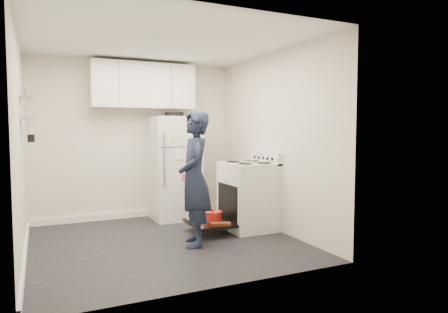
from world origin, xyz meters
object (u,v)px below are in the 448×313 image
electric_range (248,196)px  person (195,178)px  refrigerator (175,167)px  open_oven_door (211,220)px

electric_range → person: bearing=-156.3°
refrigerator → open_oven_door: bearing=-81.8°
person → open_oven_door: bearing=151.0°
electric_range → person: 1.11m
electric_range → open_oven_door: electric_range is taller
electric_range → open_oven_door: bearing=179.5°
refrigerator → person: bearing=-98.9°
open_oven_door → person: (-0.40, -0.43, 0.65)m
open_oven_door → refrigerator: size_ratio=0.42×
refrigerator → electric_range: bearing=-56.6°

